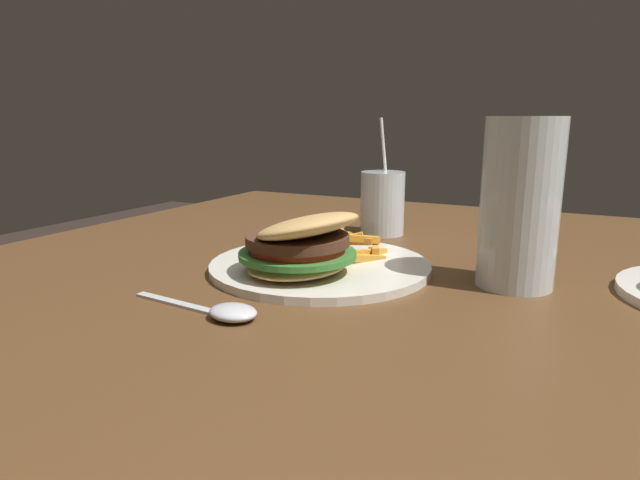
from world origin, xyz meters
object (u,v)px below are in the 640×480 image
Objects in this scene: beer_glass at (520,206)px; juice_glass at (382,206)px; meal_plate_near at (312,253)px; spoon at (226,311)px.

beer_glass and juice_glass have the same top height.
meal_plate_near reaches higher than spoon.
meal_plate_near is at bearing -73.60° from beer_glass.
juice_glass is (-0.20, -0.23, -0.05)m from beer_glass.
juice_glass is (-0.26, -0.01, 0.02)m from meal_plate_near.
beer_glass is 1.00× the size of juice_glass.
juice_glass is 0.43m from spoon.
juice_glass is at bearing -178.63° from meal_plate_near.
juice_glass reaches higher than spoon.
juice_glass is 1.19× the size of spoon.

